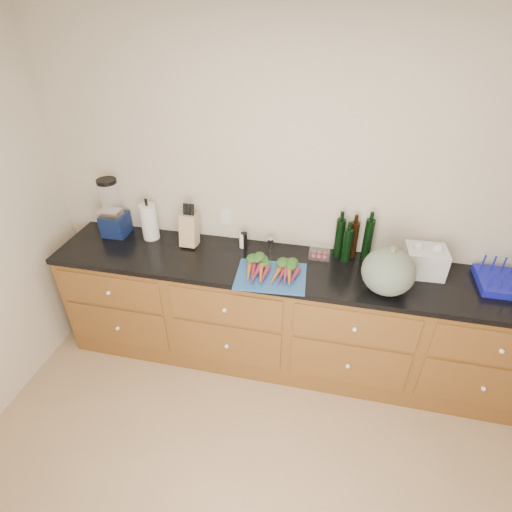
% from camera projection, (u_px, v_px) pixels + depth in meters
% --- Properties ---
extents(wall_back, '(4.10, 0.05, 2.60)m').
position_uv_depth(wall_back, '(304.00, 202.00, 2.94)').
color(wall_back, beige).
rests_on(wall_back, ground).
extents(cabinets, '(3.60, 0.64, 0.90)m').
position_uv_depth(cabinets, '(292.00, 318.00, 3.14)').
color(cabinets, brown).
rests_on(cabinets, ground).
extents(countertop, '(3.64, 0.62, 0.04)m').
position_uv_depth(countertop, '(296.00, 269.00, 2.88)').
color(countertop, black).
rests_on(countertop, cabinets).
extents(cutting_board, '(0.51, 0.40, 0.01)m').
position_uv_depth(cutting_board, '(271.00, 276.00, 2.76)').
color(cutting_board, '#204E92').
rests_on(cutting_board, countertop).
extents(carrots, '(0.38, 0.28, 0.05)m').
position_uv_depth(carrots, '(272.00, 269.00, 2.78)').
color(carrots, '#C46017').
rests_on(carrots, cutting_board).
extents(squash, '(0.34, 0.34, 0.31)m').
position_uv_depth(squash, '(388.00, 272.00, 2.56)').
color(squash, '#516151').
rests_on(squash, countertop).
extents(blender_appliance, '(0.19, 0.19, 0.47)m').
position_uv_depth(blender_appliance, '(113.00, 211.00, 3.15)').
color(blender_appliance, '#0F1C49').
rests_on(blender_appliance, countertop).
extents(paper_towel, '(0.13, 0.13, 0.29)m').
position_uv_depth(paper_towel, '(149.00, 222.00, 3.13)').
color(paper_towel, white).
rests_on(paper_towel, countertop).
extents(knife_block, '(0.12, 0.12, 0.25)m').
position_uv_depth(knife_block, '(189.00, 230.00, 3.07)').
color(knife_block, tan).
rests_on(knife_block, countertop).
extents(grinder_salt, '(0.05, 0.05, 0.12)m').
position_uv_depth(grinder_salt, '(243.00, 240.00, 3.06)').
color(grinder_salt, white).
rests_on(grinder_salt, countertop).
extents(grinder_pepper, '(0.05, 0.05, 0.13)m').
position_uv_depth(grinder_pepper, '(244.00, 240.00, 3.06)').
color(grinder_pepper, black).
rests_on(grinder_pepper, countertop).
extents(canister_chrome, '(0.04, 0.04, 0.10)m').
position_uv_depth(canister_chrome, '(270.00, 245.00, 3.03)').
color(canister_chrome, silver).
rests_on(canister_chrome, countertop).
extents(tomato_box, '(0.15, 0.12, 0.07)m').
position_uv_depth(tomato_box, '(320.00, 253.00, 2.96)').
color(tomato_box, white).
rests_on(tomato_box, countertop).
extents(bottles, '(0.27, 0.14, 0.32)m').
position_uv_depth(bottles, '(352.00, 241.00, 2.89)').
color(bottles, black).
rests_on(bottles, countertop).
extents(grocery_bag, '(0.28, 0.23, 0.20)m').
position_uv_depth(grocery_bag, '(425.00, 261.00, 2.76)').
color(grocery_bag, silver).
rests_on(grocery_bag, countertop).
extents(dish_rack, '(0.41, 0.32, 0.16)m').
position_uv_depth(dish_rack, '(510.00, 282.00, 2.66)').
color(dish_rack, '#1317AD').
rests_on(dish_rack, countertop).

